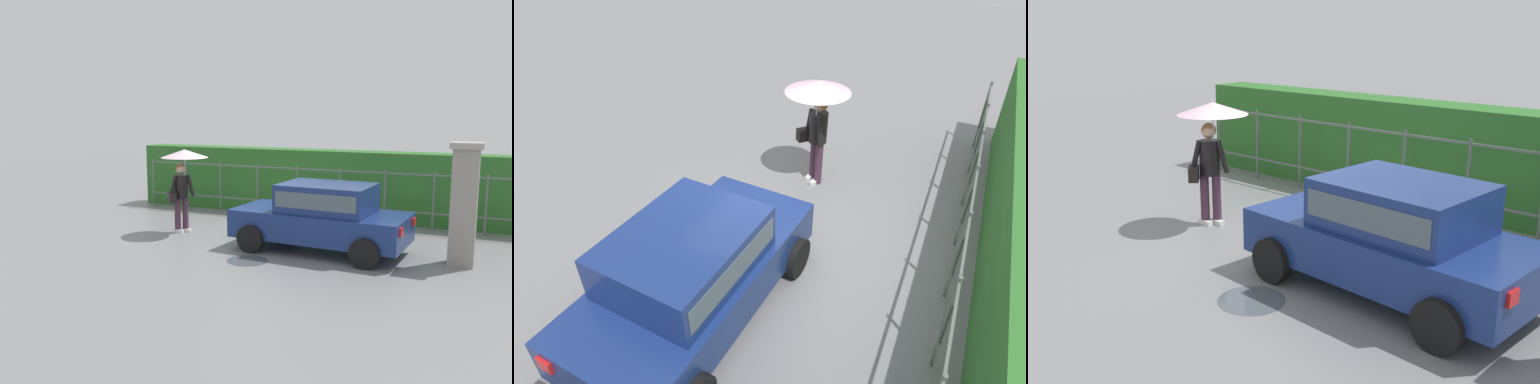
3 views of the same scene
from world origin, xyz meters
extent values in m
plane|color=slate|center=(0.00, 0.00, 0.00)|extent=(40.00, 40.00, 0.00)
cube|color=navy|center=(1.81, -0.56, 0.58)|extent=(3.79, 1.85, 0.60)
cube|color=navy|center=(1.96, -0.57, 1.18)|extent=(1.98, 1.55, 0.60)
cube|color=#4C5B66|center=(1.96, -0.57, 1.20)|extent=(1.83, 1.56, 0.33)
cylinder|color=black|center=(0.51, -1.33, 0.30)|extent=(0.61, 0.21, 0.60)
cylinder|color=black|center=(0.61, 0.35, 0.30)|extent=(0.61, 0.21, 0.60)
cylinder|color=black|center=(3.01, -1.47, 0.30)|extent=(0.61, 0.21, 0.60)
cylinder|color=black|center=(3.11, 0.20, 0.30)|extent=(0.61, 0.21, 0.60)
cube|color=red|center=(3.63, -1.22, 0.73)|extent=(0.07, 0.20, 0.16)
cylinder|color=#47283D|center=(-1.84, -0.21, 0.43)|extent=(0.15, 0.15, 0.86)
cylinder|color=#47283D|center=(-1.97, -0.36, 0.43)|extent=(0.15, 0.15, 0.86)
cube|color=white|center=(-1.79, -0.25, 0.04)|extent=(0.26, 0.10, 0.08)
cube|color=white|center=(-1.93, -0.40, 0.04)|extent=(0.26, 0.10, 0.08)
cylinder|color=black|center=(-1.90, -0.29, 1.15)|extent=(0.34, 0.34, 0.58)
sphere|color=#DBAD89|center=(-1.90, -0.29, 1.58)|extent=(0.22, 0.22, 0.22)
sphere|color=olive|center=(-1.93, -0.27, 1.60)|extent=(0.25, 0.25, 0.25)
cylinder|color=black|center=(-1.69, -0.18, 1.18)|extent=(0.22, 0.23, 0.56)
cylinder|color=black|center=(-2.00, -0.50, 1.18)|extent=(0.22, 0.23, 0.56)
cylinder|color=#B2B2B7|center=(-1.78, -0.30, 1.50)|extent=(0.02, 0.02, 0.77)
cone|color=#F4C6DB|center=(-1.78, -0.30, 1.98)|extent=(1.15, 1.15, 0.20)
cube|color=black|center=(-1.99, -0.56, 0.91)|extent=(0.36, 0.35, 0.24)
cylinder|color=#59605B|center=(-4.72, 2.44, 0.75)|extent=(0.05, 0.05, 1.50)
cylinder|color=#59605B|center=(-3.50, 2.44, 0.75)|extent=(0.05, 0.05, 1.50)
cylinder|color=#59605B|center=(-2.29, 2.44, 0.75)|extent=(0.05, 0.05, 1.50)
cylinder|color=#59605B|center=(-1.07, 2.44, 0.75)|extent=(0.05, 0.05, 1.50)
cylinder|color=#59605B|center=(0.15, 2.44, 0.75)|extent=(0.05, 0.05, 1.50)
cylinder|color=#59605B|center=(1.37, 2.44, 0.75)|extent=(0.05, 0.05, 1.50)
cube|color=#59605B|center=(0.76, 2.44, 1.42)|extent=(10.96, 0.03, 0.04)
cube|color=#59605B|center=(0.76, 2.44, 0.45)|extent=(10.96, 0.03, 0.04)
cube|color=#2D6B28|center=(0.76, 3.24, 0.95)|extent=(11.96, 0.90, 1.90)
cylinder|color=#4C545B|center=(0.72, -1.92, 0.00)|extent=(0.85, 0.85, 0.00)
camera|label=1|loc=(5.28, -11.28, 3.02)|focal=37.09mm
camera|label=2|loc=(5.11, 2.04, 4.79)|focal=31.01mm
camera|label=3|loc=(5.65, -6.72, 3.33)|focal=42.68mm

